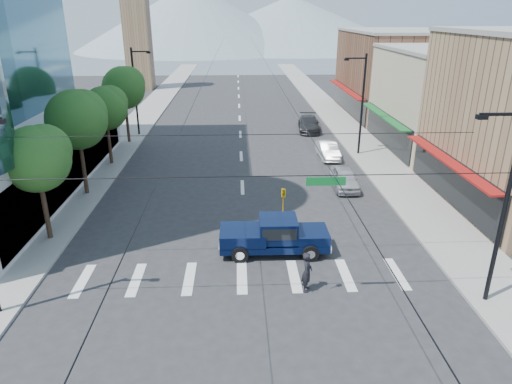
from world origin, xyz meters
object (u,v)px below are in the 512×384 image
(parked_car_near, at_px, (344,178))
(parked_car_mid, at_px, (328,150))
(parked_car_far, at_px, (309,124))
(pickup_truck, at_px, (274,235))
(pedestrian, at_px, (307,272))

(parked_car_near, bearing_deg, parked_car_mid, 90.18)
(parked_car_near, xyz_separation_m, parked_car_far, (0.00, 17.63, 0.05))
(parked_car_mid, relative_size, parked_car_far, 0.79)
(parked_car_mid, xyz_separation_m, parked_car_far, (-0.18, 10.11, 0.08))
(pickup_truck, bearing_deg, parked_car_far, 77.89)
(parked_car_near, height_order, parked_car_mid, parked_car_near)
(pedestrian, relative_size, parked_car_mid, 0.46)
(parked_car_far, bearing_deg, pedestrian, -93.58)
(pickup_truck, xyz_separation_m, parked_car_near, (6.04, 9.62, -0.30))
(pickup_truck, height_order, parked_car_far, pickup_truck)
(pedestrian, height_order, parked_car_mid, pedestrian)
(pickup_truck, bearing_deg, parked_car_mid, 70.43)
(pickup_truck, xyz_separation_m, parked_car_mid, (6.23, 17.14, -0.33))
(pedestrian, xyz_separation_m, parked_car_mid, (4.96, 20.89, -0.28))
(pickup_truck, bearing_deg, parked_car_near, 58.25)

